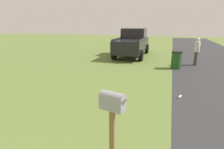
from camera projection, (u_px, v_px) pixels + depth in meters
The scene contains 5 objects.
mailbox at pixel (112, 107), 3.04m from camera, with size 0.29×0.47×1.30m.
pickup_truck at pixel (133, 42), 13.72m from camera, with size 5.32×2.24×2.09m.
trash_bin at pixel (176, 60), 9.79m from camera, with size 0.58×0.58×0.98m.
pedestrian at pixel (197, 50), 10.44m from camera, with size 0.48×0.30×1.65m.
litter_bottle_midfield_b at pixel (180, 97), 5.97m from camera, with size 0.07×0.07×0.22m, color #B2D8BF.
Camera 1 is at (0.86, -1.11, 2.39)m, focal length 28.27 mm.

